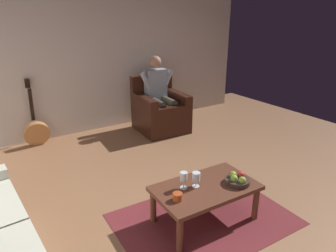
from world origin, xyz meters
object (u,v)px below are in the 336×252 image
at_px(person_seated, 159,92).
at_px(guitar, 36,131).
at_px(wine_glass_far, 196,177).
at_px(wine_glass_near, 184,178).
at_px(candle_jar, 178,197).
at_px(armchair, 160,112).
at_px(coffee_table, 205,191).
at_px(fruit_bowl, 237,180).

height_order(person_seated, guitar, person_seated).
relative_size(person_seated, wine_glass_far, 8.46).
relative_size(wine_glass_near, candle_jar, 1.88).
distance_m(armchair, coffee_table, 2.56).
xyz_separation_m(wine_glass_near, candle_jar, (0.16, 0.13, -0.08)).
xyz_separation_m(armchair, candle_jar, (1.29, 2.43, 0.09)).
distance_m(person_seated, guitar, 2.05).
bearing_deg(coffee_table, candle_jar, 6.86).
bearing_deg(fruit_bowl, wine_glass_far, -24.59).
relative_size(person_seated, candle_jar, 14.29).
distance_m(wine_glass_near, wine_glass_far, 0.12).
xyz_separation_m(person_seated, coffee_table, (0.94, 2.40, -0.34)).
relative_size(person_seated, fruit_bowl, 5.17).
relative_size(coffee_table, fruit_bowl, 4.12).
height_order(fruit_bowl, candle_jar, fruit_bowl).
xyz_separation_m(person_seated, guitar, (1.95, -0.44, -0.45)).
distance_m(armchair, person_seated, 0.35).
height_order(armchair, coffee_table, armchair).
height_order(coffee_table, fruit_bowl, fruit_bowl).
xyz_separation_m(armchair, guitar, (1.95, -0.45, -0.10)).
distance_m(coffee_table, wine_glass_near, 0.27).
bearing_deg(wine_glass_far, guitar, -71.58).
height_order(armchair, wine_glass_near, armchair).
height_order(coffee_table, wine_glass_near, wine_glass_near).
height_order(wine_glass_near, wine_glass_far, wine_glass_near).
relative_size(armchair, candle_jar, 10.41).
height_order(armchair, person_seated, person_seated).
bearing_deg(guitar, fruit_bowl, 113.72).
height_order(guitar, wine_glass_far, guitar).
bearing_deg(armchair, wine_glass_far, 70.38).
height_order(wine_glass_near, fruit_bowl, wine_glass_near).
bearing_deg(coffee_table, wine_glass_far, -30.36).
xyz_separation_m(guitar, fruit_bowl, (-1.30, 2.96, 0.20)).
distance_m(guitar, candle_jar, 2.96).
xyz_separation_m(wine_glass_far, candle_jar, (0.27, 0.09, -0.06)).
bearing_deg(guitar, wine_glass_near, 106.53).
xyz_separation_m(guitar, wine_glass_near, (-0.82, 2.75, 0.27)).
bearing_deg(guitar, wine_glass_far, 108.42).
relative_size(fruit_bowl, candle_jar, 2.76).
bearing_deg(armchair, candle_jar, 65.93).
relative_size(armchair, wine_glass_far, 6.16).
distance_m(coffee_table, guitar, 3.01).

